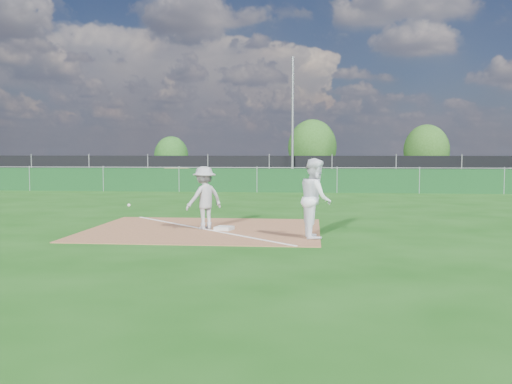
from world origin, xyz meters
TOP-DOWN VIEW (x-y plane):
  - ground at (0.00, 10.00)m, footprint 90.00×90.00m
  - infield_dirt at (0.00, 1.00)m, footprint 6.00×5.00m
  - foul_line at (0.00, 1.00)m, footprint 5.01×5.01m
  - green_fence at (0.00, 15.00)m, footprint 44.00×0.05m
  - dirt_mound at (-5.00, 18.50)m, footprint 3.38×2.60m
  - black_fence at (0.00, 23.00)m, footprint 46.00×0.04m
  - parking_lot at (0.00, 28.00)m, footprint 46.00×9.00m
  - light_pole at (1.50, 22.70)m, footprint 0.16×0.16m
  - first_base at (0.54, 0.92)m, footprint 0.50×0.50m
  - play_at_first at (0.00, 1.05)m, footprint 2.58×1.17m
  - runner at (2.88, -0.10)m, footprint 0.82×0.99m
  - car_left at (-5.12, 26.69)m, footprint 4.76×3.33m
  - car_mid at (-1.58, 27.68)m, footprint 4.40×1.59m
  - car_right at (4.42, 27.78)m, footprint 4.14×1.75m
  - tree_left at (-8.99, 33.13)m, footprint 2.82×2.82m
  - tree_mid at (2.72, 33.73)m, footprint 3.98×3.98m
  - tree_right at (11.68, 32.56)m, footprint 3.54×3.54m

SIDE VIEW (x-z plane):
  - ground at x=0.00m, z-range 0.00..0.00m
  - parking_lot at x=0.00m, z-range 0.00..0.01m
  - infield_dirt at x=0.00m, z-range 0.00..0.02m
  - foul_line at x=0.00m, z-range 0.02..0.03m
  - first_base at x=0.54m, z-range 0.02..0.11m
  - dirt_mound at x=-5.00m, z-range 0.00..1.17m
  - green_fence at x=0.00m, z-range 0.00..1.20m
  - car_right at x=4.42m, z-range 0.01..1.20m
  - car_mid at x=-1.58m, z-range 0.01..1.45m
  - car_left at x=-5.12m, z-range 0.01..1.51m
  - play_at_first at x=0.00m, z-range 0.02..1.65m
  - black_fence at x=0.00m, z-range 0.00..1.80m
  - runner at x=2.88m, z-range 0.00..1.88m
  - tree_left at x=-8.99m, z-range 0.05..3.39m
  - tree_right at x=11.68m, z-range 0.06..4.26m
  - tree_mid at x=2.72m, z-range 0.07..4.79m
  - light_pole at x=1.50m, z-range 0.00..8.00m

